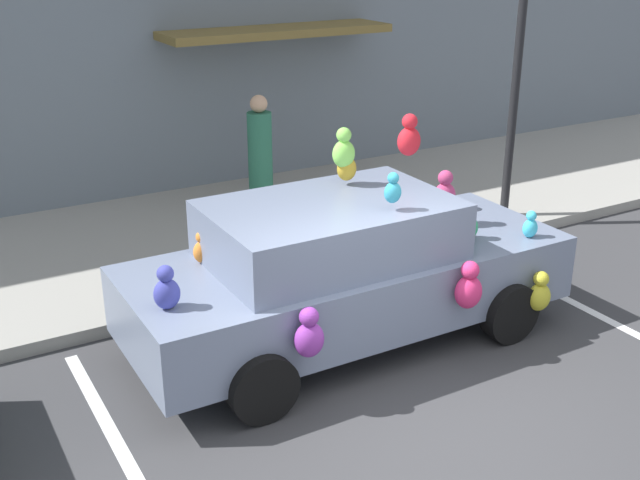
% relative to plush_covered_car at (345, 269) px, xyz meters
% --- Properties ---
extents(ground_plane, '(60.00, 60.00, 0.00)m').
position_rel_plush_covered_car_xyz_m(ground_plane, '(-0.27, -1.74, -0.80)').
color(ground_plane, '#38383A').
extents(sidewalk, '(24.00, 4.00, 0.15)m').
position_rel_plush_covered_car_xyz_m(sidewalk, '(-0.27, 3.26, -0.73)').
color(sidewalk, gray).
rests_on(sidewalk, ground).
extents(parking_stripe_front, '(0.12, 3.60, 0.01)m').
position_rel_plush_covered_car_xyz_m(parking_stripe_front, '(2.74, -0.74, -0.80)').
color(parking_stripe_front, silver).
rests_on(parking_stripe_front, ground).
extents(parking_stripe_rear, '(0.12, 3.60, 0.01)m').
position_rel_plush_covered_car_xyz_m(parking_stripe_rear, '(-2.58, -0.74, -0.80)').
color(parking_stripe_rear, silver).
rests_on(parking_stripe_rear, ground).
extents(plush_covered_car, '(4.57, 2.08, 2.23)m').
position_rel_plush_covered_car_xyz_m(plush_covered_car, '(0.00, 0.00, 0.00)').
color(plush_covered_car, slate).
rests_on(plush_covered_car, ground).
extents(teddy_bear_on_sidewalk, '(0.41, 0.35, 0.79)m').
position_rel_plush_covered_car_xyz_m(teddy_bear_on_sidewalk, '(0.44, 1.82, -0.29)').
color(teddy_bear_on_sidewalk, beige).
rests_on(teddy_bear_on_sidewalk, sidewalk).
extents(street_lamp_post, '(0.28, 0.28, 3.51)m').
position_rel_plush_covered_car_xyz_m(street_lamp_post, '(3.79, 1.76, 1.52)').
color(street_lamp_post, black).
rests_on(street_lamp_post, sidewalk).
extents(pedestrian_near_shopfront, '(0.35, 0.35, 1.71)m').
position_rel_plush_covered_car_xyz_m(pedestrian_near_shopfront, '(0.82, 3.67, 0.14)').
color(pedestrian_near_shopfront, '#29694F').
rests_on(pedestrian_near_shopfront, sidewalk).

